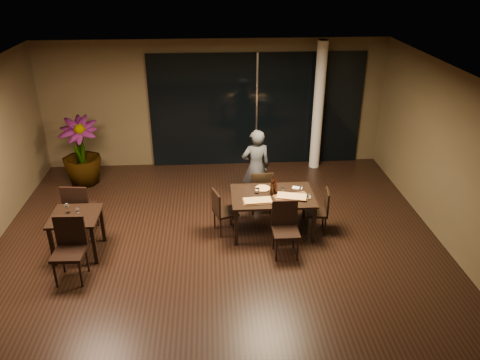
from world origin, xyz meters
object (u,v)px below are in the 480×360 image
chair_side_near (70,245)px  potted_plant (81,152)px  chair_main_far (261,190)px  bottle_b (276,187)px  bottle_c (273,184)px  side_table (76,222)px  chair_main_right (321,209)px  diner (256,167)px  chair_main_left (222,210)px  bottle_a (272,188)px  chair_side_far (79,207)px  main_table (273,199)px  chair_main_near (285,226)px

chair_side_near → potted_plant: size_ratio=0.68×
chair_main_far → bottle_b: size_ratio=3.41×
chair_side_near → bottle_c: bearing=22.5°
side_table → chair_main_right: bearing=5.7°
side_table → bottle_b: bearing=9.2°
diner → chair_main_far: bearing=90.7°
chair_main_left → bottle_b: (0.99, 0.06, 0.40)m
bottle_a → chair_main_right: bearing=-5.6°
chair_side_far → bottle_b: 3.58m
chair_main_right → chair_main_far: bearing=-120.2°
side_table → bottle_b: bottle_b is taller
main_table → chair_main_right: (0.89, -0.07, -0.21)m
bottle_c → diner: bearing=102.0°
chair_side_near → bottle_b: (3.40, 1.21, 0.31)m
potted_plant → chair_main_near: bearing=-36.0°
side_table → diner: diner is taller
chair_main_far → side_table: bearing=19.3°
chair_main_near → bottle_c: bottle_c is taller
main_table → chair_main_left: (-0.93, 0.00, -0.20)m
side_table → chair_side_far: (-0.11, 0.61, -0.05)m
chair_main_far → bottle_c: 0.70m
chair_main_near → chair_side_far: (-3.64, 0.82, 0.04)m
diner → bottle_b: (0.26, -1.07, 0.08)m
chair_main_near → bottle_b: bearing=95.0°
chair_main_far → bottle_c: bottle_c is taller
chair_side_near → bottle_a: size_ratio=3.66×
diner → bottle_b: diner is taller
chair_main_near → chair_main_left: bearing=145.9°
chair_main_far → bottle_c: bearing=103.0°
bottle_c → chair_side_far: bearing=-179.7°
chair_main_near → chair_main_far: bearing=99.9°
chair_main_right → diner: 1.65m
chair_main_near → side_table: bearing=176.2°
side_table → chair_main_left: chair_main_left is taller
bottle_a → bottle_c: bearing=74.8°
chair_main_right → bottle_a: bottle_a is taller
chair_main_far → bottle_a: bottle_a is taller
bottle_a → main_table: bearing=-41.1°
chair_main_near → bottle_c: size_ratio=2.96×
main_table → chair_main_near: chair_main_near is taller
main_table → chair_main_left: 0.95m
chair_main_far → chair_main_right: chair_main_far is taller
chair_main_far → main_table: bearing=99.6°
chair_main_far → chair_main_right: 1.27m
chair_main_far → bottle_a: bearing=98.2°
bottle_c → chair_side_near: bearing=-159.1°
chair_main_right → diner: diner is taller
chair_main_left → chair_main_right: 1.82m
chair_main_near → bottle_b: (-0.07, 0.76, 0.35)m
main_table → side_table: same height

